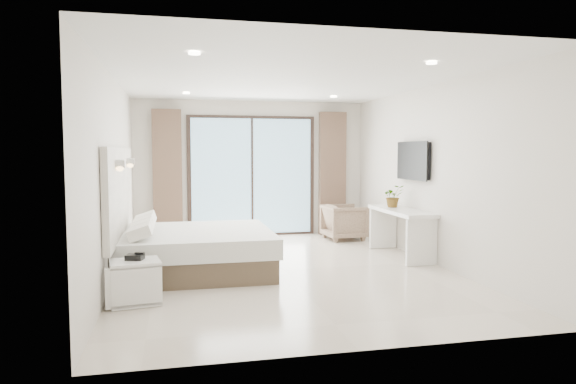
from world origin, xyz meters
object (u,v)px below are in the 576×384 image
nightstand (135,282)px  console_desk (401,222)px  armchair (344,220)px  bed (195,250)px

nightstand → console_desk: size_ratio=0.37×
nightstand → armchair: 5.05m
bed → nightstand: bearing=-116.6°
bed → armchair: bearing=35.6°
nightstand → armchair: bearing=35.0°
nightstand → armchair: (3.64, 3.50, 0.13)m
console_desk → armchair: bearing=101.9°
bed → armchair: armchair is taller
bed → nightstand: 1.58m
bed → console_desk: 3.33m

